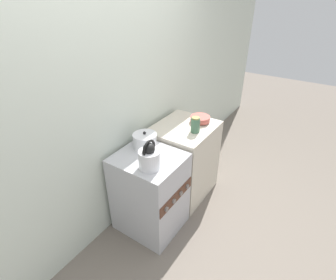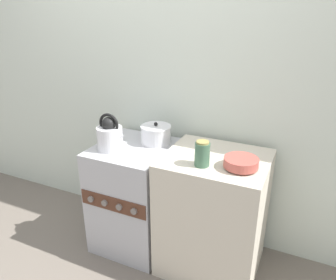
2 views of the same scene
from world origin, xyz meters
name	(u,v)px [view 2 (image 2 of 2)]	position (x,y,z in m)	size (l,w,h in m)	color
ground_plane	(117,262)	(0.00, 0.00, 0.00)	(12.00, 12.00, 0.00)	#70665B
wall_back	(155,78)	(0.00, 0.66, 1.25)	(7.00, 0.06, 2.50)	silver
stove	(135,195)	(0.00, 0.30, 0.41)	(0.54, 0.61, 0.83)	#B2B2B7
counter	(213,213)	(0.62, 0.29, 0.43)	(0.67, 0.59, 0.86)	beige
kettle	(110,135)	(-0.12, 0.19, 0.93)	(0.22, 0.18, 0.26)	silver
cooking_pot	(156,134)	(0.12, 0.43, 0.89)	(0.22, 0.22, 0.16)	silver
enamel_bowl	(241,163)	(0.80, 0.21, 0.90)	(0.21, 0.21, 0.07)	#B75147
storage_jar	(202,154)	(0.58, 0.15, 0.94)	(0.09, 0.09, 0.16)	#3F664C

